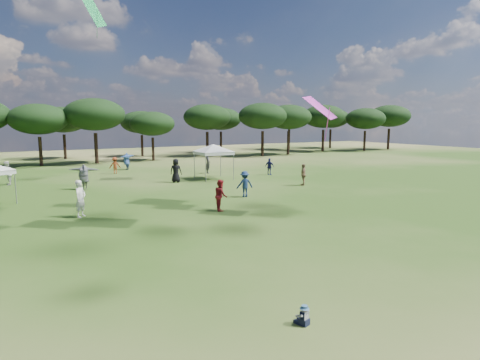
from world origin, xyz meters
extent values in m
cylinder|color=black|center=(-2.58, 44.63, 1.61)|extent=(0.37, 0.37, 3.21)
ellipsoid|color=black|center=(-2.58, 44.63, 5.14)|extent=(6.24, 6.24, 3.36)
cylinder|color=black|center=(3.26, 44.18, 1.78)|extent=(0.41, 0.41, 3.56)
ellipsoid|color=black|center=(3.26, 44.18, 5.69)|extent=(6.91, 6.91, 3.73)
cylinder|color=black|center=(10.19, 44.51, 1.44)|extent=(0.33, 0.33, 2.88)
ellipsoid|color=black|center=(10.19, 44.51, 4.61)|extent=(5.60, 5.60, 3.02)
cylinder|color=black|center=(18.96, 46.98, 1.72)|extent=(0.39, 0.39, 3.44)
ellipsoid|color=black|center=(18.96, 46.98, 5.51)|extent=(6.69, 6.69, 3.60)
cylinder|color=black|center=(25.77, 43.05, 1.77)|extent=(0.40, 0.40, 3.53)
ellipsoid|color=black|center=(25.77, 43.05, 5.65)|extent=(6.86, 6.86, 3.70)
cylinder|color=black|center=(30.65, 43.46, 1.73)|extent=(0.40, 0.40, 3.47)
ellipsoid|color=black|center=(30.65, 43.46, 5.55)|extent=(6.74, 6.74, 3.63)
cylinder|color=black|center=(39.22, 45.46, 1.79)|extent=(0.41, 0.41, 3.57)
ellipsoid|color=black|center=(39.22, 45.46, 5.72)|extent=(6.94, 6.94, 3.74)
cylinder|color=black|center=(46.34, 43.12, 1.68)|extent=(0.38, 0.38, 3.35)
ellipsoid|color=black|center=(46.34, 43.12, 5.37)|extent=(6.51, 6.51, 3.51)
cylinder|color=black|center=(52.84, 43.62, 1.83)|extent=(0.42, 0.42, 3.66)
ellipsoid|color=black|center=(52.84, 43.62, 5.85)|extent=(7.10, 7.10, 3.83)
cylinder|color=black|center=(0.83, 52.52, 1.60)|extent=(0.37, 0.37, 3.20)
ellipsoid|color=black|center=(0.83, 52.52, 5.12)|extent=(6.21, 6.21, 3.35)
cylinder|color=black|center=(10.82, 51.34, 1.50)|extent=(0.34, 0.34, 2.99)
ellipsoid|color=black|center=(10.82, 51.34, 4.79)|extent=(5.81, 5.81, 3.13)
cylinder|color=black|center=(23.62, 51.75, 1.66)|extent=(0.38, 0.38, 3.31)
ellipsoid|color=black|center=(23.62, 51.75, 5.30)|extent=(6.43, 6.43, 3.47)
cylinder|color=black|center=(37.30, 52.12, 1.82)|extent=(0.42, 0.42, 3.64)
ellipsoid|color=black|center=(37.30, 52.12, 5.82)|extent=(7.06, 7.06, 3.81)
cylinder|color=black|center=(46.40, 51.51, 1.73)|extent=(0.40, 0.40, 3.46)
ellipsoid|color=black|center=(46.40, 51.51, 5.53)|extent=(6.72, 6.72, 3.62)
cylinder|color=gray|center=(-5.47, 22.14, 0.99)|extent=(0.06, 0.06, 1.98)
cylinder|color=gray|center=(8.07, 24.45, 1.15)|extent=(0.06, 0.06, 2.29)
cylinder|color=gray|center=(10.60, 24.36, 1.15)|extent=(0.06, 0.06, 2.29)
cylinder|color=gray|center=(8.17, 26.97, 1.15)|extent=(0.06, 0.06, 2.29)
cylinder|color=gray|center=(10.69, 26.88, 1.15)|extent=(0.06, 0.06, 2.29)
cube|color=silver|center=(9.38, 25.66, 2.24)|extent=(2.78, 2.78, 0.25)
pyramid|color=silver|center=(9.38, 25.66, 2.97)|extent=(5.46, 5.46, 0.60)
cube|color=black|center=(0.19, 2.23, 0.08)|extent=(0.26, 0.26, 0.16)
cube|color=black|center=(0.08, 2.36, 0.04)|extent=(0.13, 0.20, 0.09)
cube|color=black|center=(0.22, 2.40, 0.04)|extent=(0.13, 0.20, 0.09)
cube|color=white|center=(0.19, 2.23, 0.26)|extent=(0.23, 0.19, 0.21)
cylinder|color=white|center=(0.05, 2.25, 0.26)|extent=(0.12, 0.21, 0.13)
cylinder|color=white|center=(0.30, 2.32, 0.26)|extent=(0.12, 0.21, 0.13)
sphere|color=#E0B293|center=(0.19, 2.23, 0.40)|extent=(0.14, 0.14, 0.14)
cone|color=teal|center=(0.19, 2.23, 0.43)|extent=(0.24, 0.24, 0.02)
cylinder|color=teal|center=(0.19, 2.23, 0.46)|extent=(0.16, 0.16, 0.06)
imported|color=maroon|center=(4.24, 14.42, 0.86)|extent=(0.88, 1.00, 1.72)
imported|color=navy|center=(4.70, 36.19, 0.88)|extent=(2.08, 1.76, 1.75)
imported|color=silver|center=(-2.66, 16.70, 0.96)|extent=(0.81, 0.83, 1.92)
imported|color=#826247|center=(13.80, 19.09, 0.84)|extent=(0.99, 0.99, 1.68)
imported|color=#16294D|center=(7.47, 17.27, 0.85)|extent=(1.17, 0.78, 1.70)
imported|color=black|center=(5.91, 25.50, 0.96)|extent=(1.11, 1.04, 1.91)
imported|color=maroon|center=(2.93, 33.58, 0.79)|extent=(1.08, 0.69, 1.57)
imported|color=#505155|center=(-1.11, 25.54, 0.92)|extent=(2.26, 1.70, 1.84)
imported|color=silver|center=(-5.91, 30.62, 0.93)|extent=(0.70, 0.90, 1.85)
imported|color=navy|center=(15.05, 25.52, 0.77)|extent=(0.78, 0.96, 1.53)
imported|color=#313035|center=(10.63, 29.42, 0.95)|extent=(0.58, 0.77, 1.90)
plane|color=#D435B7|center=(8.29, 11.12, 5.58)|extent=(2.44, 2.18, 1.32)
plane|color=#1D9346|center=(1.25, 30.83, 13.67)|extent=(2.46, 1.80, 2.70)
camera|label=1|loc=(-5.70, -4.83, 4.86)|focal=30.00mm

